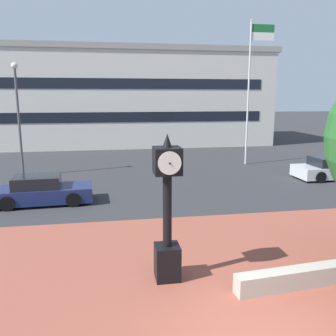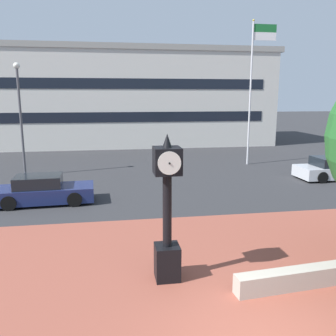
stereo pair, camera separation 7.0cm
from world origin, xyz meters
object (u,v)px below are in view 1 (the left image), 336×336
at_px(street_clock, 167,214).
at_px(car_street_mid, 332,169).
at_px(street_lamp_post, 18,108).
at_px(car_street_near, 42,191).
at_px(civic_building, 108,97).
at_px(flagpole_primary, 251,81).

distance_m(street_clock, car_street_mid, 15.14).
bearing_deg(street_lamp_post, car_street_near, -70.63).
distance_m(car_street_mid, street_lamp_post, 18.63).
bearing_deg(street_clock, car_street_near, 120.47).
bearing_deg(car_street_mid, civic_building, -146.89).
bearing_deg(civic_building, street_lamp_post, -108.73).
bearing_deg(street_clock, flagpole_primary, 60.93).
bearing_deg(car_street_near, flagpole_primary, 117.35).
bearing_deg(street_clock, street_lamp_post, 115.77).
distance_m(car_street_near, civic_building, 21.87).
distance_m(street_clock, car_street_near, 8.81).
height_order(street_clock, car_street_near, street_clock).
xyz_separation_m(car_street_mid, street_lamp_post, (-17.94, 3.62, 3.47)).
xyz_separation_m(car_street_mid, flagpole_primary, (-3.10, 5.08, 5.17)).
bearing_deg(flagpole_primary, street_lamp_post, -174.36).
distance_m(car_street_mid, flagpole_primary, 7.88).
xyz_separation_m(car_street_near, flagpole_primary, (12.73, 7.45, 5.17)).
height_order(car_street_mid, civic_building, civic_building).
bearing_deg(flagpole_primary, street_clock, -118.99).
bearing_deg(car_street_mid, street_clock, -49.98).
relative_size(car_street_mid, civic_building, 0.14).
distance_m(car_street_near, car_street_mid, 16.02).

